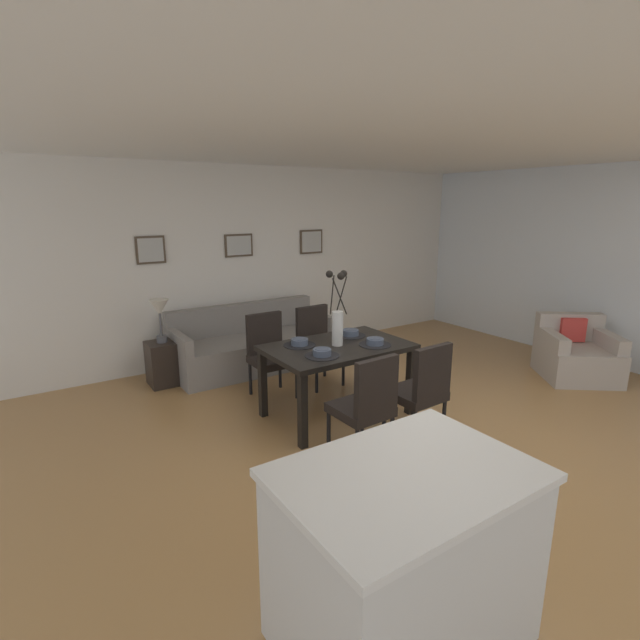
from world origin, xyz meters
name	(u,v)px	position (x,y,z in m)	size (l,w,h in m)	color
ground_plane	(418,443)	(0.00, 0.00, 0.00)	(9.00, 9.00, 0.00)	#A87A47
back_wall_panel	(256,262)	(0.00, 3.25, 1.30)	(9.00, 0.10, 2.60)	silver
side_window_wall	(601,266)	(3.65, 0.40, 1.30)	(0.10, 6.30, 2.60)	white
ceiling_panel	(400,137)	(0.00, 0.40, 2.64)	(9.00, 7.20, 0.08)	white
dining_table	(337,354)	(-0.27, 0.89, 0.65)	(1.40, 0.89, 0.74)	black
dining_chair_near_left	(367,402)	(-0.57, 0.06, 0.51)	(0.46, 0.46, 0.92)	black
dining_chair_near_right	(269,351)	(-0.59, 1.74, 0.51)	(0.44, 0.44, 0.92)	black
dining_chair_far_left	(422,387)	(0.05, 0.04, 0.51)	(0.45, 0.45, 0.92)	black
dining_chair_far_right	(317,341)	(0.05, 1.75, 0.51)	(0.45, 0.45, 0.92)	black
centerpiece_vase	(338,317)	(-0.27, 0.89, 1.02)	(0.21, 0.23, 0.73)	silver
placemat_near_left	(322,356)	(-0.59, 0.69, 0.74)	(0.32, 0.32, 0.01)	black
bowl_near_left	(322,352)	(-0.59, 0.69, 0.78)	(0.17, 0.17, 0.07)	#475166
placemat_near_right	(300,345)	(-0.59, 1.09, 0.74)	(0.32, 0.32, 0.01)	black
bowl_near_right	(300,341)	(-0.59, 1.09, 0.78)	(0.17, 0.17, 0.07)	#475166
placemat_far_left	(375,345)	(0.04, 0.69, 0.74)	(0.32, 0.32, 0.01)	black
bowl_far_left	(375,341)	(0.04, 0.69, 0.78)	(0.17, 0.17, 0.07)	#475166
placemat_far_right	(351,335)	(0.04, 1.09, 0.74)	(0.32, 0.32, 0.01)	black
bowl_far_right	(351,332)	(0.04, 1.09, 0.78)	(0.17, 0.17, 0.07)	#475166
sofa	(252,346)	(-0.35, 2.70, 0.28)	(2.06, 0.84, 0.80)	gray
side_table	(164,363)	(-1.50, 2.71, 0.26)	(0.36, 0.36, 0.52)	black
table_lamp	(160,311)	(-1.50, 2.71, 0.89)	(0.22, 0.22, 0.51)	#4C4C51
armchair	(576,355)	(2.82, 0.14, 0.29)	(1.12, 1.12, 0.75)	#ADA399
kitchen_island	(403,557)	(-1.49, -1.35, 0.46)	(1.17, 0.83, 0.92)	silver
framed_picture_left	(151,250)	(-1.42, 3.18, 1.55)	(0.35, 0.03, 0.33)	#473828
framed_picture_center	(239,245)	(-0.27, 3.18, 1.55)	(0.40, 0.03, 0.30)	#473828
framed_picture_right	(311,242)	(0.88, 3.18, 1.55)	(0.38, 0.03, 0.35)	#473828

